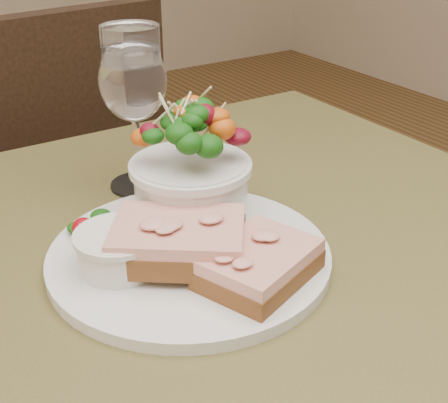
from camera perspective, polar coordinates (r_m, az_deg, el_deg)
cafe_table at (r=0.65m, az=0.24°, el=-13.62°), size 0.80×0.80×0.75m
chair_far at (r=1.38m, az=-16.45°, el=-8.33°), size 0.47×0.47×0.90m
dinner_plate at (r=0.60m, az=-3.19°, el=-4.96°), size 0.27×0.27×0.01m
sandwich_front at (r=0.55m, az=3.22°, el=-5.72°), size 0.12×0.11×0.03m
sandwich_back at (r=0.57m, az=-4.20°, el=-3.54°), size 0.15×0.14×0.03m
ramekin at (r=0.57m, az=-9.56°, el=-4.24°), size 0.07×0.07×0.04m
salad_bowl at (r=0.63m, az=-3.09°, el=3.48°), size 0.12×0.12×0.13m
garnish at (r=0.63m, az=-12.12°, el=-2.19°), size 0.05×0.04×0.02m
wine_glass at (r=0.71m, az=-8.30°, el=10.43°), size 0.08×0.08×0.18m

